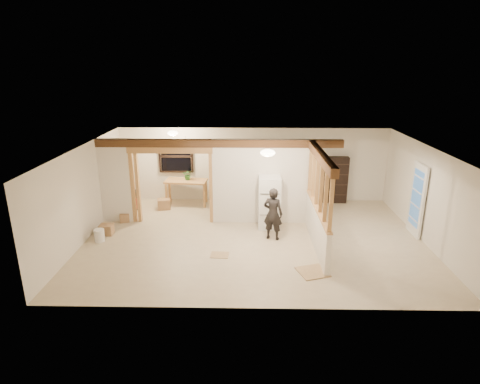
{
  "coord_description": "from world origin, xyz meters",
  "views": [
    {
      "loc": [
        -0.18,
        -9.96,
        4.53
      ],
      "look_at": [
        -0.39,
        0.4,
        1.2
      ],
      "focal_mm": 30.0,
      "sensor_mm": 36.0,
      "label": 1
    }
  ],
  "objects_px": {
    "work_table": "(187,192)",
    "bookshelf": "(335,180)",
    "shop_vac": "(133,200)",
    "refrigerator": "(269,202)",
    "woman": "(273,214)"
  },
  "relations": [
    {
      "from": "refrigerator",
      "to": "woman",
      "type": "distance_m",
      "value": 0.83
    },
    {
      "from": "woman",
      "to": "work_table",
      "type": "xyz_separation_m",
      "value": [
        -2.71,
        2.7,
        -0.29
      ]
    },
    {
      "from": "work_table",
      "to": "shop_vac",
      "type": "bearing_deg",
      "value": -159.17
    },
    {
      "from": "woman",
      "to": "work_table",
      "type": "distance_m",
      "value": 3.84
    },
    {
      "from": "bookshelf",
      "to": "work_table",
      "type": "bearing_deg",
      "value": -176.07
    },
    {
      "from": "shop_vac",
      "to": "bookshelf",
      "type": "xyz_separation_m",
      "value": [
        6.67,
        0.8,
        0.48
      ]
    },
    {
      "from": "bookshelf",
      "to": "shop_vac",
      "type": "bearing_deg",
      "value": -173.19
    },
    {
      "from": "refrigerator",
      "to": "bookshelf",
      "type": "xyz_separation_m",
      "value": [
        2.34,
        2.21,
        0.04
      ]
    },
    {
      "from": "shop_vac",
      "to": "bookshelf",
      "type": "relative_size",
      "value": 0.39
    },
    {
      "from": "shop_vac",
      "to": "refrigerator",
      "type": "bearing_deg",
      "value": -18.02
    },
    {
      "from": "woman",
      "to": "bookshelf",
      "type": "distance_m",
      "value": 3.8
    },
    {
      "from": "work_table",
      "to": "bookshelf",
      "type": "xyz_separation_m",
      "value": [
        4.99,
        0.34,
        0.36
      ]
    },
    {
      "from": "shop_vac",
      "to": "bookshelf",
      "type": "bearing_deg",
      "value": 6.81
    },
    {
      "from": "work_table",
      "to": "woman",
      "type": "bearing_deg",
      "value": -39.11
    },
    {
      "from": "work_table",
      "to": "bookshelf",
      "type": "bearing_deg",
      "value": 9.64
    }
  ]
}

